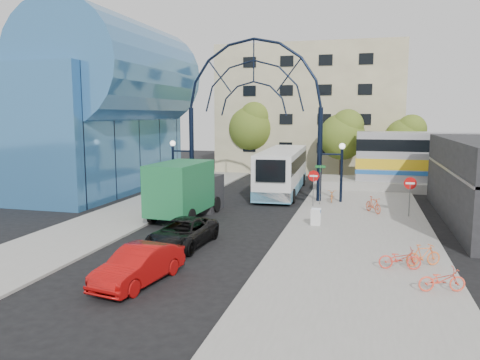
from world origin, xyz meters
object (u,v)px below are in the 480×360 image
(stop_sign, at_px, (314,179))
(tree_north_a, at_px, (343,134))
(tree_north_b, at_px, (253,126))
(red_sedan, at_px, (139,265))
(bike_far_c, at_px, (442,280))
(bike_far_a, at_px, (400,259))
(street_name_sign, at_px, (320,176))
(do_not_enter_sign, at_px, (410,187))
(tree_north_c, at_px, (407,137))
(black_suv, at_px, (182,233))
(bike_near_a, at_px, (332,195))
(bike_far_b, at_px, (423,255))
(bike_near_b, at_px, (373,205))
(city_bus, at_px, (283,170))
(gateway_arch, at_px, (254,86))
(sandwich_board, at_px, (316,215))
(green_truck, at_px, (186,189))

(stop_sign, bearing_deg, tree_north_a, 84.58)
(tree_north_b, relative_size, red_sedan, 1.83)
(bike_far_c, bearing_deg, bike_far_a, 15.12)
(stop_sign, distance_m, street_name_sign, 0.74)
(stop_sign, relative_size, street_name_sign, 0.89)
(do_not_enter_sign, bearing_deg, tree_north_b, 126.74)
(tree_north_c, height_order, black_suv, tree_north_c)
(bike_near_a, relative_size, bike_far_b, 1.08)
(black_suv, bearing_deg, bike_near_b, 51.12)
(stop_sign, height_order, bike_near_a, stop_sign)
(street_name_sign, height_order, bike_far_c, street_name_sign)
(street_name_sign, xyz_separation_m, city_bus, (-3.60, 5.24, -0.26))
(gateway_arch, xyz_separation_m, do_not_enter_sign, (11.00, -4.00, -6.58))
(street_name_sign, height_order, black_suv, street_name_sign)
(street_name_sign, bearing_deg, bike_near_b, -28.78)
(do_not_enter_sign, height_order, street_name_sign, street_name_sign)
(tree_north_a, xyz_separation_m, bike_far_c, (4.92, -28.98, -4.04))
(sandwich_board, bearing_deg, stop_sign, 97.57)
(tree_north_a, distance_m, bike_far_a, 27.31)
(city_bus, distance_m, bike_far_a, 20.42)
(bike_near_a, bearing_deg, green_truck, -143.27)
(stop_sign, bearing_deg, gateway_arch, 157.37)
(tree_north_c, bearing_deg, bike_near_a, -113.85)
(street_name_sign, bearing_deg, bike_far_c, -69.55)
(tree_north_a, bearing_deg, black_suv, -104.19)
(city_bus, bearing_deg, bike_far_a, -68.89)
(bike_far_c, bearing_deg, green_truck, 39.21)
(red_sedan, bearing_deg, bike_near_b, 69.29)
(street_name_sign, xyz_separation_m, green_truck, (-7.82, -5.85, -0.35))
(stop_sign, relative_size, tree_north_b, 0.31)
(tree_north_b, height_order, tree_north_c, tree_north_b)
(stop_sign, distance_m, tree_north_b, 20.18)
(red_sedan, xyz_separation_m, bike_far_c, (11.08, 1.78, -0.16))
(sandwich_board, bearing_deg, green_truck, 174.66)
(street_name_sign, relative_size, green_truck, 0.39)
(bike_near_b, bearing_deg, sandwich_board, -156.62)
(sandwich_board, bearing_deg, bike_far_b, -50.14)
(tree_north_c, height_order, bike_far_c, tree_north_c)
(bike_near_a, bearing_deg, city_bus, 135.20)
(tree_north_a, relative_size, bike_far_c, 4.15)
(bike_near_b, height_order, bike_far_b, bike_near_b)
(tree_north_b, distance_m, bike_near_b, 23.60)
(red_sedan, relative_size, bike_near_a, 2.58)
(city_bus, relative_size, bike_far_c, 7.78)
(black_suv, xyz_separation_m, bike_far_b, (11.06, -0.52, -0.09))
(do_not_enter_sign, relative_size, bike_far_a, 1.45)
(black_suv, bearing_deg, stop_sign, 69.22)
(do_not_enter_sign, bearing_deg, bike_near_b, 164.49)
(sandwich_board, distance_m, black_suv, 8.17)
(bike_near_a, bearing_deg, tree_north_a, 85.78)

